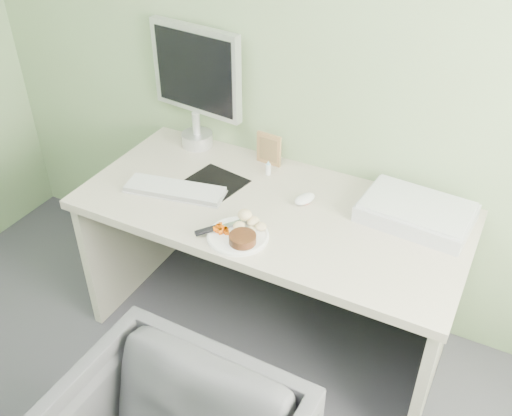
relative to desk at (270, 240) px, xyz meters
The scene contains 14 objects.
wall_back 0.89m from the desk, 90.00° to the left, with size 3.50×3.50×0.00m, color #82A171.
desk is the anchor object (origin of this frame).
plate 0.31m from the desk, 94.70° to the right, with size 0.24×0.24×0.01m, color white.
steak 0.35m from the desk, 86.49° to the right, with size 0.10×0.10×0.03m, color black.
potato_pile 0.29m from the desk, 89.57° to the right, with size 0.10×0.07×0.06m, color tan.
carrot_heap 0.35m from the desk, 107.41° to the right, with size 0.05×0.05×0.04m, color #E05404.
steak_knife 0.36m from the desk, 112.87° to the right, with size 0.15×0.19×0.02m.
mousepad 0.35m from the desk, behind, with size 0.24×0.21×0.00m, color black.
keyboard 0.46m from the desk, 166.53° to the right, with size 0.42×0.12×0.02m, color white.
computer_mouse 0.25m from the desk, 37.00° to the left, with size 0.06×0.10×0.04m, color white.
photo_frame 0.42m from the desk, 118.06° to the left, with size 0.12×0.01×0.15m, color #9B6748.
eyedrop_bottle 0.32m from the desk, 119.24° to the left, with size 0.02×0.02×0.07m.
scanner 0.62m from the desk, 17.79° to the left, with size 0.43×0.28×0.07m, color #B1B3B8.
monitor 0.81m from the desk, 149.78° to the left, with size 0.48×0.15×0.57m.
Camera 1 is at (0.83, -0.10, 2.08)m, focal length 40.00 mm.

